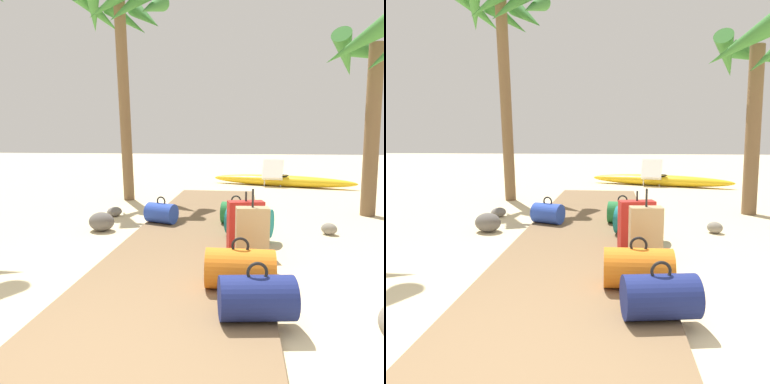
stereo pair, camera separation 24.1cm
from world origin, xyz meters
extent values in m
plane|color=beige|center=(0.00, 3.15, 0.00)|extent=(60.00, 60.00, 0.00)
cube|color=brown|center=(0.00, 3.94, 0.04)|extent=(1.84, 7.88, 0.08)
cylinder|color=#2847B7|center=(-0.66, 4.00, 0.24)|extent=(0.56, 0.46, 0.33)
torus|color=black|center=(-0.66, 4.00, 0.44)|extent=(0.16, 0.08, 0.16)
cylinder|color=#197A7F|center=(0.75, 3.40, 0.28)|extent=(0.71, 0.56, 0.40)
torus|color=black|center=(0.75, 3.40, 0.51)|extent=(0.16, 0.07, 0.16)
cube|color=tan|center=(0.75, 2.22, 0.39)|extent=(0.37, 0.22, 0.63)
cylinder|color=black|center=(0.75, 2.22, 0.81)|extent=(0.02, 0.02, 0.20)
cube|color=red|center=(0.69, 2.74, 0.38)|extent=(0.47, 0.27, 0.61)
cylinder|color=black|center=(0.69, 2.74, 0.75)|extent=(0.02, 0.02, 0.12)
cylinder|color=navy|center=(0.77, 0.95, 0.25)|extent=(0.61, 0.43, 0.34)
torus|color=black|center=(0.77, 0.95, 0.45)|extent=(0.17, 0.05, 0.16)
cylinder|color=#237538|center=(0.54, 4.12, 0.25)|extent=(0.50, 0.40, 0.35)
torus|color=black|center=(0.54, 4.12, 0.46)|extent=(0.17, 0.04, 0.16)
cylinder|color=orange|center=(0.63, 1.52, 0.27)|extent=(0.63, 0.38, 0.37)
torus|color=black|center=(0.63, 1.52, 0.48)|extent=(0.16, 0.03, 0.16)
cylinder|color=brown|center=(2.99, 5.53, 1.58)|extent=(0.27, 0.38, 3.16)
cone|color=#387A33|center=(3.20, 6.03, 3.04)|extent=(1.19, 0.76, 0.73)
cone|color=#387A33|center=(2.51, 5.76, 2.98)|extent=(0.80, 1.15, 0.88)
cone|color=#387A33|center=(2.52, 5.09, 3.04)|extent=(1.17, 1.23, 0.79)
cylinder|color=brown|center=(-2.03, 6.42, 2.17)|extent=(0.25, 0.61, 4.35)
cone|color=#387A33|center=(-1.34, 6.35, 4.22)|extent=(0.50, 1.45, 0.91)
cone|color=#387A33|center=(-1.62, 6.86, 4.18)|extent=(1.13, 1.10, 0.94)
cone|color=#387A33|center=(-2.09, 6.93, 4.16)|extent=(1.09, 0.48, 0.89)
cone|color=#387A33|center=(-2.65, 6.68, 4.24)|extent=(0.86, 1.42, 0.81)
cone|color=#387A33|center=(-2.59, 6.22, 4.18)|extent=(0.75, 1.26, 0.93)
cone|color=#387A33|center=(-2.05, 5.84, 4.19)|extent=(1.19, 0.39, 0.90)
cone|color=#387A33|center=(-1.69, 5.95, 4.14)|extent=(1.12, 0.96, 1.02)
cube|color=white|center=(1.64, 10.08, 0.26)|extent=(0.86, 1.49, 0.08)
cube|color=white|center=(1.53, 9.50, 0.54)|extent=(0.67, 0.53, 0.55)
cylinder|color=silver|center=(1.51, 10.68, 0.11)|extent=(0.04, 0.04, 0.22)
cylinder|color=silver|center=(1.98, 10.58, 0.11)|extent=(0.04, 0.04, 0.22)
cylinder|color=silver|center=(1.30, 9.58, 0.11)|extent=(0.04, 0.04, 0.22)
cylinder|color=silver|center=(1.77, 9.49, 0.11)|extent=(0.04, 0.04, 0.22)
ellipsoid|color=gold|center=(1.79, 9.68, 0.17)|extent=(4.30, 1.82, 0.34)
torus|color=black|center=(1.79, 9.68, 0.32)|extent=(0.62, 0.62, 0.05)
ellipsoid|color=slate|center=(-1.73, 4.75, 0.09)|extent=(0.35, 0.38, 0.17)
ellipsoid|color=gray|center=(1.95, 3.92, 0.09)|extent=(0.30, 0.29, 0.18)
ellipsoid|color=#5B5651|center=(-1.55, 3.66, 0.15)|extent=(0.51, 0.48, 0.30)
camera|label=1|loc=(0.65, -1.70, 1.44)|focal=34.17mm
camera|label=2|loc=(0.41, -1.73, 1.44)|focal=34.17mm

